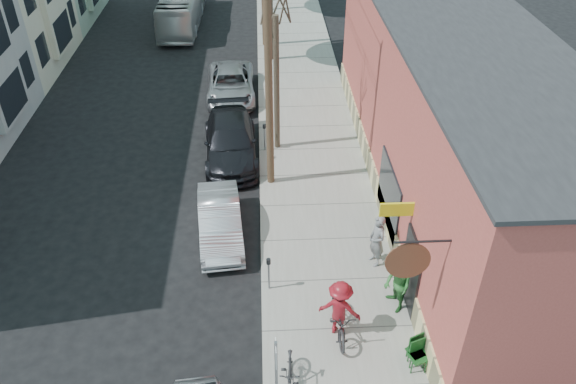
{
  "coord_description": "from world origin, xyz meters",
  "views": [
    {
      "loc": [
        2.22,
        -12.83,
        13.08
      ],
      "look_at": [
        3.01,
        3.0,
        1.5
      ],
      "focal_mm": 35.0,
      "sensor_mm": 36.0,
      "label": 1
    }
  ],
  "objects_px": {
    "sign_post": "(276,373)",
    "patio_chair_a": "(417,352)",
    "patron_green": "(397,285)",
    "patio_chair_b": "(418,357)",
    "car_3": "(231,84)",
    "parking_meter_near": "(269,269)",
    "car_2": "(231,141)",
    "parked_bike_a": "(290,375)",
    "bus": "(182,5)",
    "patron_grey": "(377,241)",
    "utility_pole_near": "(266,57)",
    "car_1": "(220,221)",
    "parking_meter_far": "(264,133)",
    "tree_bare": "(277,85)",
    "cyclist": "(340,308)"
  },
  "relations": [
    {
      "from": "patron_green",
      "to": "car_2",
      "type": "relative_size",
      "value": 0.35
    },
    {
      "from": "patron_green",
      "to": "patio_chair_b",
      "type": "bearing_deg",
      "value": -9.82
    },
    {
      "from": "parking_meter_far",
      "to": "patio_chair_a",
      "type": "relative_size",
      "value": 1.41
    },
    {
      "from": "sign_post",
      "to": "car_1",
      "type": "distance_m",
      "value": 7.48
    },
    {
      "from": "cyclist",
      "to": "car_2",
      "type": "bearing_deg",
      "value": -51.42
    },
    {
      "from": "sign_post",
      "to": "patron_green",
      "type": "bearing_deg",
      "value": 42.78
    },
    {
      "from": "utility_pole_near",
      "to": "car_1",
      "type": "height_order",
      "value": "utility_pole_near"
    },
    {
      "from": "patio_chair_a",
      "to": "cyclist",
      "type": "relative_size",
      "value": 0.47
    },
    {
      "from": "patio_chair_b",
      "to": "patron_green",
      "type": "height_order",
      "value": "patron_green"
    },
    {
      "from": "parking_meter_near",
      "to": "bus",
      "type": "xyz_separation_m",
      "value": [
        -5.13,
        24.77,
        0.3
      ]
    },
    {
      "from": "patio_chair_a",
      "to": "patron_grey",
      "type": "xyz_separation_m",
      "value": [
        -0.42,
        3.99,
        0.52
      ]
    },
    {
      "from": "parked_bike_a",
      "to": "bus",
      "type": "relative_size",
      "value": 0.19
    },
    {
      "from": "parking_meter_far",
      "to": "patron_grey",
      "type": "relative_size",
      "value": 0.64
    },
    {
      "from": "parking_meter_far",
      "to": "parking_meter_near",
      "type": "bearing_deg",
      "value": -90.0
    },
    {
      "from": "parking_meter_near",
      "to": "patio_chair_a",
      "type": "distance_m",
      "value": 4.97
    },
    {
      "from": "car_1",
      "to": "parked_bike_a",
      "type": "bearing_deg",
      "value": -77.5
    },
    {
      "from": "parking_meter_near",
      "to": "car_1",
      "type": "distance_m",
      "value": 3.26
    },
    {
      "from": "patron_grey",
      "to": "parked_bike_a",
      "type": "distance_m",
      "value": 5.57
    },
    {
      "from": "bus",
      "to": "patio_chair_b",
      "type": "bearing_deg",
      "value": -70.92
    },
    {
      "from": "car_2",
      "to": "sign_post",
      "type": "bearing_deg",
      "value": -86.46
    },
    {
      "from": "sign_post",
      "to": "tree_bare",
      "type": "bearing_deg",
      "value": 88.01
    },
    {
      "from": "patron_green",
      "to": "car_2",
      "type": "bearing_deg",
      "value": -164.04
    },
    {
      "from": "patio_chair_b",
      "to": "car_2",
      "type": "distance_m",
      "value": 12.44
    },
    {
      "from": "utility_pole_near",
      "to": "patio_chair_b",
      "type": "xyz_separation_m",
      "value": [
        3.81,
        -9.07,
        -4.82
      ]
    },
    {
      "from": "tree_bare",
      "to": "parking_meter_far",
      "type": "bearing_deg",
      "value": -155.8
    },
    {
      "from": "sign_post",
      "to": "patio_chair_a",
      "type": "relative_size",
      "value": 3.18
    },
    {
      "from": "car_2",
      "to": "car_3",
      "type": "distance_m",
      "value": 5.71
    },
    {
      "from": "car_1",
      "to": "car_2",
      "type": "distance_m",
      "value": 5.26
    },
    {
      "from": "sign_post",
      "to": "cyclist",
      "type": "bearing_deg",
      "value": 54.18
    },
    {
      "from": "patio_chair_b",
      "to": "car_3",
      "type": "relative_size",
      "value": 0.17
    },
    {
      "from": "patio_chair_a",
      "to": "cyclist",
      "type": "height_order",
      "value": "cyclist"
    },
    {
      "from": "tree_bare",
      "to": "bus",
      "type": "bearing_deg",
      "value": 109.34
    },
    {
      "from": "cyclist",
      "to": "parked_bike_a",
      "type": "height_order",
      "value": "cyclist"
    },
    {
      "from": "patio_chair_a",
      "to": "patron_grey",
      "type": "distance_m",
      "value": 4.05
    },
    {
      "from": "patron_green",
      "to": "car_1",
      "type": "height_order",
      "value": "patron_green"
    },
    {
      "from": "parking_meter_near",
      "to": "car_3",
      "type": "height_order",
      "value": "car_3"
    },
    {
      "from": "car_3",
      "to": "utility_pole_near",
      "type": "bearing_deg",
      "value": -79.36
    },
    {
      "from": "parking_meter_near",
      "to": "tree_bare",
      "type": "distance_m",
      "value": 8.84
    },
    {
      "from": "sign_post",
      "to": "patron_grey",
      "type": "height_order",
      "value": "sign_post"
    },
    {
      "from": "sign_post",
      "to": "car_1",
      "type": "height_order",
      "value": "sign_post"
    },
    {
      "from": "patio_chair_b",
      "to": "car_3",
      "type": "bearing_deg",
      "value": 88.44
    },
    {
      "from": "parking_meter_near",
      "to": "patio_chair_a",
      "type": "bearing_deg",
      "value": -37.17
    },
    {
      "from": "patron_grey",
      "to": "bus",
      "type": "height_order",
      "value": "bus"
    },
    {
      "from": "parking_meter_far",
      "to": "patio_chair_b",
      "type": "relative_size",
      "value": 1.41
    },
    {
      "from": "cyclist",
      "to": "car_1",
      "type": "distance_m",
      "value": 5.86
    },
    {
      "from": "parking_meter_near",
      "to": "car_2",
      "type": "height_order",
      "value": "car_2"
    },
    {
      "from": "tree_bare",
      "to": "car_1",
      "type": "relative_size",
      "value": 1.4
    },
    {
      "from": "car_2",
      "to": "patio_chair_a",
      "type": "bearing_deg",
      "value": -67.51
    },
    {
      "from": "utility_pole_near",
      "to": "car_2",
      "type": "height_order",
      "value": "utility_pole_near"
    },
    {
      "from": "sign_post",
      "to": "parking_meter_near",
      "type": "bearing_deg",
      "value": 91.31
    }
  ]
}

